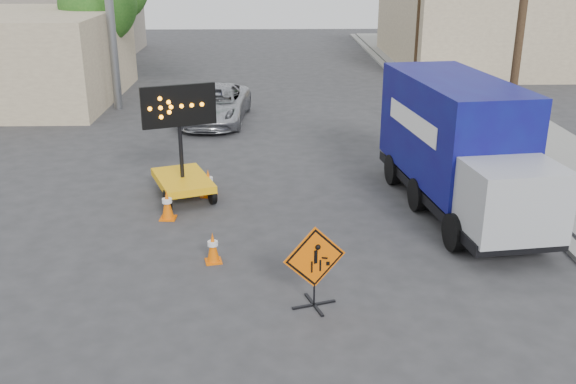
{
  "coord_description": "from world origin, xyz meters",
  "views": [
    {
      "loc": [
        0.24,
        -10.14,
        6.44
      ],
      "look_at": [
        0.59,
        2.64,
        1.69
      ],
      "focal_mm": 40.0,
      "sensor_mm": 36.0,
      "label": 1
    }
  ],
  "objects_px": {
    "box_truck": "(459,153)",
    "construction_sign": "(315,265)",
    "arrow_board": "(182,173)",
    "pickup_truck": "(215,104)"
  },
  "relations": [
    {
      "from": "box_truck",
      "to": "arrow_board",
      "type": "bearing_deg",
      "value": 164.7
    },
    {
      "from": "construction_sign",
      "to": "arrow_board",
      "type": "distance_m",
      "value": 6.88
    },
    {
      "from": "construction_sign",
      "to": "pickup_truck",
      "type": "bearing_deg",
      "value": 83.78
    },
    {
      "from": "arrow_board",
      "to": "pickup_truck",
      "type": "xyz_separation_m",
      "value": [
        0.24,
        8.63,
        0.03
      ]
    },
    {
      "from": "arrow_board",
      "to": "box_truck",
      "type": "distance_m",
      "value": 7.51
    },
    {
      "from": "box_truck",
      "to": "construction_sign",
      "type": "bearing_deg",
      "value": -136.69
    },
    {
      "from": "arrow_board",
      "to": "box_truck",
      "type": "relative_size",
      "value": 0.43
    },
    {
      "from": "construction_sign",
      "to": "arrow_board",
      "type": "relative_size",
      "value": 0.52
    },
    {
      "from": "arrow_board",
      "to": "pickup_truck",
      "type": "relative_size",
      "value": 0.61
    },
    {
      "from": "arrow_board",
      "to": "box_truck",
      "type": "bearing_deg",
      "value": -28.69
    }
  ]
}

